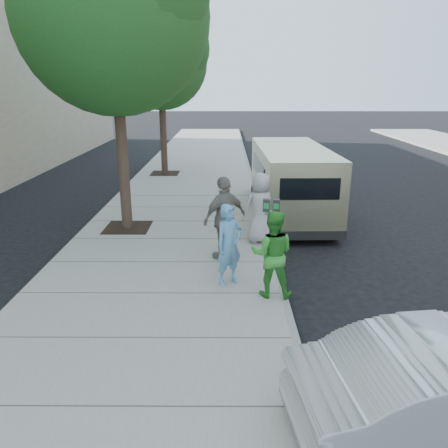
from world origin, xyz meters
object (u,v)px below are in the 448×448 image
at_px(person_gray_shirt, 260,208).
at_px(person_green_shirt, 272,254).
at_px(person_officer, 229,245).
at_px(tree_far, 161,58).
at_px(person_striped_polo, 225,218).
at_px(van, 291,181).
at_px(parking_meter, 271,221).
at_px(tree_near, 114,8).

bearing_deg(person_gray_shirt, person_green_shirt, 73.22).
bearing_deg(person_officer, tree_far, 66.33).
bearing_deg(person_striped_polo, person_gray_shirt, -165.89).
bearing_deg(person_striped_polo, person_officer, 56.99).
bearing_deg(person_officer, van, 32.33).
xyz_separation_m(parking_meter, person_green_shirt, (-0.05, -0.90, -0.34)).
bearing_deg(parking_meter, person_officer, -146.36).
relative_size(tree_near, person_gray_shirt, 4.37).
bearing_deg(person_green_shirt, person_officer, -24.42).
relative_size(parking_meter, person_striped_polo, 0.86).
bearing_deg(person_gray_shirt, parking_meter, 74.68).
xyz_separation_m(tree_far, person_officer, (2.68, -11.07, -3.94)).
xyz_separation_m(person_green_shirt, person_striped_polo, (-0.85, 1.81, 0.12)).
bearing_deg(person_green_shirt, tree_near, -40.88).
bearing_deg(person_officer, person_striped_polo, 56.36).
xyz_separation_m(tree_near, person_officer, (2.68, -3.47, -4.60)).
bearing_deg(tree_near, person_green_shirt, -48.86).
bearing_deg(tree_near, person_striped_polo, -39.57).
relative_size(tree_far, person_striped_polo, 3.51).
height_order(tree_far, person_green_shirt, tree_far).
xyz_separation_m(person_officer, person_gray_shirt, (0.77, 2.37, 0.07)).
distance_m(parking_meter, person_officer, 0.98).
relative_size(van, person_striped_polo, 3.11).
height_order(tree_near, person_gray_shirt, tree_near).
height_order(van, person_striped_polo, van).
height_order(van, person_green_shirt, van).
bearing_deg(tree_far, person_striped_polo, -75.07).
bearing_deg(van, person_gray_shirt, -113.70).
bearing_deg(parking_meter, tree_near, 146.02).
bearing_deg(person_gray_shirt, tree_far, -85.13).
relative_size(person_officer, person_green_shirt, 0.99).
bearing_deg(parking_meter, person_gray_shirt, 98.57).
distance_m(tree_far, person_striped_polo, 10.78).
relative_size(tree_near, person_striped_polo, 4.07).
distance_m(tree_near, person_gray_shirt, 5.81).
relative_size(parking_meter, van, 0.28).
height_order(parking_meter, person_officer, person_officer).
relative_size(tree_far, person_green_shirt, 4.03).
relative_size(tree_near, person_green_shirt, 4.68).
bearing_deg(person_green_shirt, person_gray_shirt, -82.02).
bearing_deg(person_green_shirt, tree_far, -65.37).
height_order(tree_near, person_green_shirt, tree_near).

